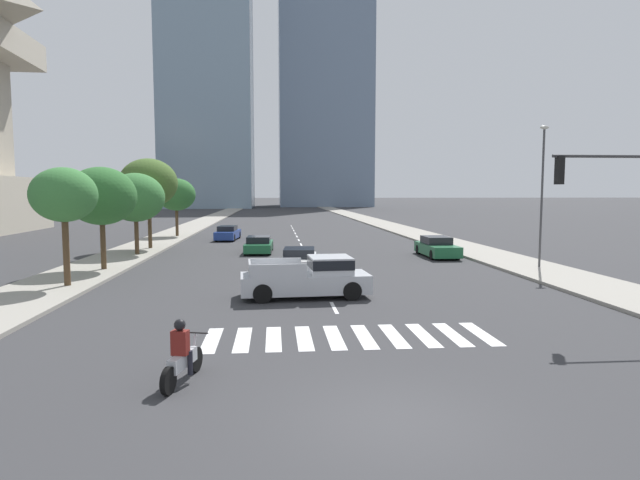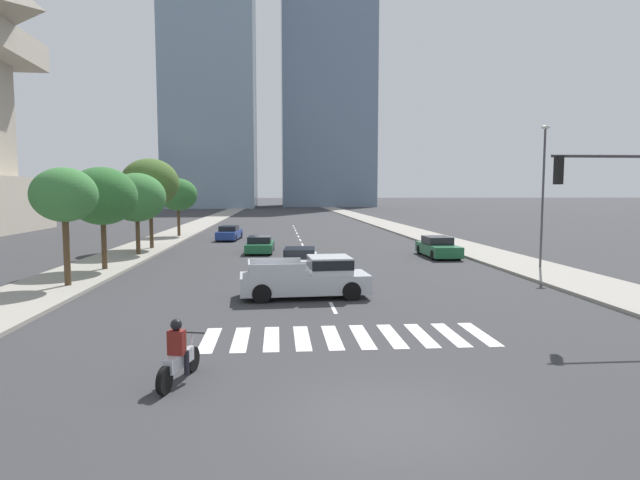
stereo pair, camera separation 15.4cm
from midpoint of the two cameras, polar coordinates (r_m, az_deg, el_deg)
The scene contains 19 objects.
ground_plane at distance 10.57m, azimuth 7.83°, elevation -18.87°, with size 800.00×800.00×0.00m, color #333335.
sidewalk_east at distance 42.16m, azimuth 15.30°, elevation -0.74°, with size 4.00×260.00×0.15m, color gray.
sidewalk_west at distance 40.91m, azimuth -18.94°, elevation -1.02°, with size 4.00×260.00×0.15m, color gray.
crosswalk_near at distance 15.96m, azimuth 3.25°, elevation -10.43°, with size 8.55×2.67×0.01m.
lane_divider_center at distance 43.49m, azimuth -1.83°, elevation -0.48°, with size 0.14×50.00×0.01m.
motorcycle_lead at distance 12.56m, azimuth -14.72°, elevation -12.20°, with size 0.83×2.03×1.49m.
pickup_truck at distance 21.64m, azimuth -0.82°, elevation -4.09°, with size 5.34×2.35×1.67m.
sedan_blue_0 at distance 48.28m, azimuth -9.70°, elevation 0.73°, with size 2.10×4.85×1.29m.
sedan_white_1 at distance 29.23m, azimuth -2.06°, elevation -2.14°, with size 2.25×4.86×1.23m.
sedan_green_2 at distance 37.78m, azimuth -6.40°, elevation -0.53°, with size 2.02×4.61×1.19m.
sedan_green_3 at distance 36.00m, azimuth 12.79°, elevation -0.80°, with size 1.90×4.76×1.35m.
traffic_signal_near at distance 19.97m, azimuth 31.25°, elevation 3.84°, with size 5.00×0.28×5.70m.
street_lamp_east at distance 31.56m, azimuth 23.16°, elevation 5.40°, with size 0.50×0.24×7.78m.
street_tree_nearest at distance 25.88m, azimuth -25.82°, elevation 4.38°, with size 2.84×2.84×5.25m.
street_tree_second at distance 30.67m, azimuth -22.40°, elevation 4.41°, with size 3.67×3.67×5.51m.
street_tree_third at distance 37.39m, azimuth -19.13°, elevation 4.37°, with size 3.83×3.83×5.44m.
street_tree_fourth at distance 41.13m, azimuth -17.84°, elevation 5.91°, with size 4.21×4.21×6.64m.
street_tree_fifth at distance 51.89m, azimuth -15.05°, elevation 4.77°, with size 3.60×3.60×5.47m.
office_tower_center_skyline at distance 171.72m, azimuth 0.68°, elevation 18.41°, with size 27.47×29.44×97.24m.
Camera 2 is at (-2.06, -9.42, 4.30)m, focal length 29.53 mm.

